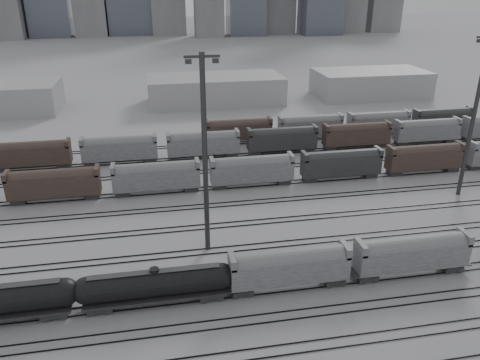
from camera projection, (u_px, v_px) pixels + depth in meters
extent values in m
plane|color=#AAAAAF|center=(241.00, 299.00, 55.17)|extent=(900.00, 900.00, 0.00)
cube|color=black|center=(259.00, 358.00, 46.37)|extent=(220.00, 0.07, 0.16)
cube|color=black|center=(256.00, 348.00, 47.66)|extent=(220.00, 0.07, 0.16)
cube|color=black|center=(249.00, 325.00, 50.88)|extent=(220.00, 0.07, 0.16)
cube|color=black|center=(247.00, 316.00, 52.18)|extent=(220.00, 0.07, 0.16)
cube|color=black|center=(241.00, 297.00, 55.39)|extent=(220.00, 0.07, 0.16)
cube|color=black|center=(239.00, 289.00, 56.69)|extent=(220.00, 0.07, 0.16)
cube|color=black|center=(234.00, 273.00, 59.91)|extent=(220.00, 0.07, 0.16)
cube|color=black|center=(232.00, 266.00, 61.20)|extent=(220.00, 0.07, 0.16)
cube|color=black|center=(227.00, 252.00, 64.42)|extent=(220.00, 0.07, 0.16)
cube|color=black|center=(226.00, 247.00, 65.72)|extent=(220.00, 0.07, 0.16)
cube|color=black|center=(220.00, 228.00, 70.74)|extent=(220.00, 0.07, 0.16)
cube|color=black|center=(219.00, 223.00, 72.03)|extent=(220.00, 0.07, 0.16)
cube|color=black|center=(214.00, 207.00, 77.06)|extent=(220.00, 0.07, 0.16)
cube|color=black|center=(213.00, 203.00, 78.35)|extent=(220.00, 0.07, 0.16)
cube|color=black|center=(209.00, 190.00, 83.38)|extent=(220.00, 0.07, 0.16)
cube|color=black|center=(208.00, 187.00, 84.67)|extent=(220.00, 0.07, 0.16)
cube|color=black|center=(204.00, 173.00, 90.60)|extent=(220.00, 0.07, 0.16)
cube|color=black|center=(203.00, 170.00, 91.89)|extent=(220.00, 0.07, 0.16)
cube|color=black|center=(199.00, 159.00, 97.82)|extent=(220.00, 0.07, 0.16)
cube|color=black|center=(199.00, 156.00, 99.11)|extent=(220.00, 0.07, 0.16)
cube|color=black|center=(196.00, 146.00, 105.04)|extent=(220.00, 0.07, 0.16)
cube|color=black|center=(195.00, 144.00, 106.34)|extent=(220.00, 0.07, 0.16)
cube|color=#272729|center=(55.00, 310.00, 52.29)|extent=(2.84, 2.29, 0.76)
sphere|color=black|center=(65.00, 292.00, 51.62)|extent=(3.17, 3.17, 3.17)
cube|color=#272729|center=(100.00, 305.00, 53.13)|extent=(2.74, 2.22, 0.74)
cube|color=#272729|center=(211.00, 293.00, 55.26)|extent=(2.74, 2.22, 0.74)
cube|color=#272729|center=(156.00, 295.00, 53.98)|extent=(16.35, 2.85, 0.26)
cylinder|color=black|center=(155.00, 283.00, 53.31)|extent=(15.30, 3.06, 3.06)
sphere|color=black|center=(86.00, 291.00, 52.03)|extent=(3.06, 3.06, 3.06)
sphere|color=black|center=(222.00, 276.00, 54.60)|extent=(3.06, 3.06, 3.06)
cylinder|color=black|center=(154.00, 271.00, 52.65)|extent=(1.06, 1.06, 0.53)
cube|color=#272729|center=(154.00, 271.00, 52.69)|extent=(14.77, 0.95, 0.06)
cube|color=#272729|center=(242.00, 290.00, 55.91)|extent=(2.50, 2.02, 0.67)
cube|color=#272729|center=(333.00, 279.00, 57.85)|extent=(2.50, 2.02, 0.67)
cube|color=gray|center=(289.00, 269.00, 55.98)|extent=(14.45, 2.89, 3.08)
cylinder|color=gray|center=(290.00, 260.00, 55.53)|extent=(13.10, 2.79, 2.79)
cube|color=gray|center=(232.00, 261.00, 54.05)|extent=(0.67, 2.89, 1.35)
cube|color=gray|center=(345.00, 249.00, 56.39)|extent=(0.67, 2.89, 1.35)
cone|color=#272729|center=(289.00, 282.00, 56.73)|extent=(2.31, 2.31, 0.87)
cube|color=#272729|center=(366.00, 275.00, 58.58)|extent=(2.52, 2.04, 0.68)
cube|color=#272729|center=(450.00, 266.00, 60.54)|extent=(2.52, 2.04, 0.68)
cube|color=gray|center=(411.00, 255.00, 58.65)|extent=(14.57, 2.91, 3.11)
cylinder|color=gray|center=(413.00, 247.00, 58.19)|extent=(13.21, 2.82, 2.82)
cube|color=gray|center=(361.00, 247.00, 56.71)|extent=(0.68, 2.91, 1.36)
cube|color=gray|center=(465.00, 237.00, 59.06)|extent=(0.68, 2.91, 1.36)
cone|color=#272729|center=(409.00, 268.00, 59.40)|extent=(2.33, 2.33, 0.87)
cylinder|color=#323234|center=(205.00, 159.00, 60.03)|extent=(0.69, 0.69, 26.87)
cube|color=#323234|center=(202.00, 56.00, 54.92)|extent=(4.30, 0.32, 0.32)
cube|color=#323234|center=(188.00, 61.00, 54.87)|extent=(0.75, 0.54, 0.54)
cube|color=#323234|center=(215.00, 61.00, 55.41)|extent=(0.75, 0.54, 0.54)
cylinder|color=#323234|center=(473.00, 119.00, 76.57)|extent=(0.69, 0.69, 27.11)
cube|color=#323234|center=(480.00, 41.00, 71.36)|extent=(0.76, 0.54, 0.54)
cube|color=#49352E|center=(54.00, 185.00, 78.57)|extent=(15.00, 3.00, 5.60)
cube|color=gray|center=(157.00, 178.00, 81.43)|extent=(15.00, 3.00, 5.60)
cube|color=gray|center=(252.00, 171.00, 84.29)|extent=(15.00, 3.00, 5.60)
cube|color=#272729|center=(341.00, 165.00, 87.16)|extent=(15.00, 3.00, 5.60)
cube|color=#49352E|center=(424.00, 159.00, 90.02)|extent=(15.00, 3.00, 5.60)
cube|color=#49352E|center=(31.00, 155.00, 91.83)|extent=(15.00, 3.00, 5.60)
cube|color=gray|center=(120.00, 150.00, 94.70)|extent=(15.00, 3.00, 5.60)
cube|color=gray|center=(203.00, 145.00, 97.56)|extent=(15.00, 3.00, 5.60)
cube|color=#272729|center=(282.00, 140.00, 100.42)|extent=(15.00, 3.00, 5.60)
cube|color=#49352E|center=(356.00, 136.00, 103.28)|extent=(15.00, 3.00, 5.60)
cube|color=gray|center=(427.00, 132.00, 106.15)|extent=(15.00, 3.00, 5.60)
cube|color=#49352E|center=(239.00, 131.00, 106.29)|extent=(15.00, 3.00, 5.60)
cube|color=gray|center=(310.00, 127.00, 109.16)|extent=(15.00, 3.00, 5.60)
cube|color=gray|center=(378.00, 124.00, 112.02)|extent=(15.00, 3.00, 5.60)
cube|color=#272729|center=(442.00, 120.00, 114.88)|extent=(15.00, 3.00, 5.60)
cube|color=#A7A7AA|center=(215.00, 89.00, 141.02)|extent=(40.00, 18.00, 8.00)
cube|color=#A7A7AA|center=(370.00, 83.00, 149.44)|extent=(35.00, 18.00, 8.00)
cube|color=gray|center=(2.00, 3.00, 283.61)|extent=(22.00, 17.60, 42.00)
cube|color=gray|center=(207.00, 5.00, 305.44)|extent=(18.00, 14.40, 38.00)
cube|color=gray|center=(351.00, 2.00, 321.89)|extent=(18.00, 14.40, 40.00)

